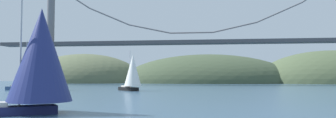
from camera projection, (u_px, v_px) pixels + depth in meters
name	position (u px, v px, depth m)	size (l,w,h in m)	color
headland_center	(207.00, 83.00, 150.99)	(81.64, 44.00, 26.79)	#425138
headland_right	(331.00, 83.00, 144.08)	(65.92, 44.00, 29.38)	#4C5B3D
headland_left	(84.00, 83.00, 158.52)	(59.21, 44.00, 28.26)	#5B6647
suspension_bridge	(192.00, 38.00, 112.89)	(140.74, 6.00, 38.00)	slate
sailboat_navy_sail	(39.00, 57.00, 26.43)	(8.80, 7.73, 9.54)	#191E4C
sailboat_white_mainsail	(132.00, 72.00, 67.66)	(6.54, 6.85, 8.51)	black
sailboat_blue_spinnaker	(33.00, 65.00, 71.17)	(9.01, 5.59, 11.02)	navy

